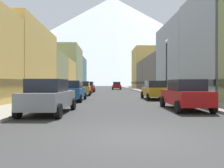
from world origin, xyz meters
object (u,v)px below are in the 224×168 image
pedestrian_0 (177,90)px  car_left_0 (49,96)px  car_left_1 (72,91)px  streetlamp_right (167,59)px  car_left_3 (88,87)px  car_left_2 (83,88)px  car_right_0 (185,95)px  car_driving_0 (117,86)px  potted_plant_0 (51,90)px  car_right_1 (155,90)px

pedestrian_0 → car_left_0: bearing=-133.4°
car_left_1 → streetlamp_right: size_ratio=0.76×
car_left_3 → car_left_2: bearing=-90.0°
car_left_2 → streetlamp_right: 11.16m
car_right_0 → car_driving_0: 38.69m
car_left_2 → car_right_0: bearing=-63.5°
car_driving_0 → streetlamp_right: streetlamp_right is taller
car_left_2 → car_driving_0: 23.97m
car_left_3 → potted_plant_0: bearing=-104.7°
car_left_1 → streetlamp_right: bearing=19.1°
car_right_1 → streetlamp_right: (1.55, 1.47, 3.09)m
car_right_0 → car_driving_0: (-2.20, 38.63, 0.00)m
car_right_1 → potted_plant_0: 11.48m
car_right_1 → pedestrian_0: car_right_1 is taller
car_left_3 → car_right_0: size_ratio=1.00×
car_left_2 → car_right_0: 17.06m
car_right_0 → pedestrian_0: (2.45, 9.18, -0.05)m
car_left_3 → pedestrian_0: bearing=-56.4°
car_right_1 → car_right_0: bearing=-90.0°
car_left_1 → car_right_0: 10.00m
car_left_3 → car_right_0: (7.60, -24.33, 0.00)m
car_left_1 → car_left_3: same height
car_left_0 → car_right_1: bearing=51.8°
pedestrian_0 → potted_plant_0: bearing=167.6°
car_left_2 → car_driving_0: bearing=77.0°
car_left_3 → car_right_1: bearing=-64.8°
car_left_2 → potted_plant_0: 4.51m
potted_plant_0 → pedestrian_0: bearing=-12.4°
car_right_1 → streetlamp_right: streetlamp_right is taller
pedestrian_0 → car_right_0: bearing=-104.9°
car_right_0 → potted_plant_0: car_right_0 is taller
car_left_2 → pedestrian_0: size_ratio=2.92×
car_right_1 → car_driving_0: (-2.20, 30.43, 0.00)m
car_left_2 → car_left_3: same height
car_driving_0 → car_left_3: bearing=-110.7°
car_right_0 → car_driving_0: bearing=93.3°
potted_plant_0 → car_driving_0: bearing=72.0°
streetlamp_right → car_right_1: bearing=-136.4°
car_left_3 → streetlamp_right: streetlamp_right is taller
potted_plant_0 → streetlamp_right: (12.35, -2.43, 3.22)m
car_right_1 → potted_plant_0: bearing=160.1°
car_left_0 → car_left_1: size_ratio=1.01×
car_left_0 → potted_plant_0: car_left_0 is taller
car_right_0 → car_right_1: size_ratio=1.00×
car_left_3 → streetlamp_right: 17.55m
car_left_1 → car_driving_0: (5.40, 32.12, 0.00)m
car_left_1 → pedestrian_0: bearing=14.9°
car_driving_0 → car_left_1: bearing=-99.5°
car_right_0 → car_right_1: (0.00, 8.20, 0.00)m
car_right_1 → pedestrian_0: bearing=22.0°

